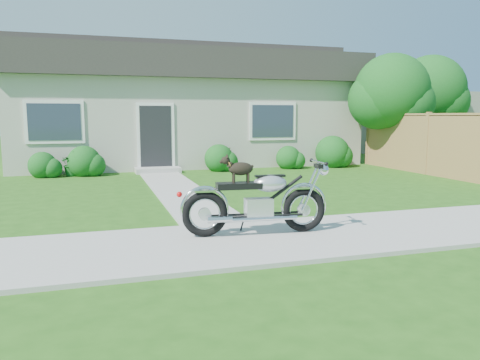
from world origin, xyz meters
name	(u,v)px	position (x,y,z in m)	size (l,w,h in m)	color
ground	(332,235)	(0.00, 0.00, 0.00)	(80.00, 80.00, 0.00)	#235114
sidewalk	(332,233)	(0.00, 0.00, 0.02)	(24.00, 2.20, 0.04)	#9E9B93
walkway	(177,189)	(-1.50, 5.00, 0.01)	(1.20, 8.00, 0.03)	#9E9B93
house	(184,106)	(0.00, 11.99, 2.16)	(12.60, 7.03, 4.50)	#BBB7A9
fence	(427,144)	(6.30, 5.75, 0.94)	(0.12, 6.62, 1.90)	#9F7E47
tree_near	(396,95)	(6.53, 7.75, 2.50)	(2.60, 2.54, 3.90)	#3D2B1C
tree_far	(434,93)	(9.66, 9.67, 2.68)	(2.77, 2.73, 4.19)	#3D2B1C
shrub_row	(229,158)	(0.82, 8.50, 0.43)	(10.42, 1.19, 1.19)	#155119
potted_plant_left	(72,163)	(-4.04, 8.55, 0.38)	(0.68, 0.59, 0.76)	#15521B
potted_plant_right	(226,159)	(0.70, 8.55, 0.39)	(0.43, 0.43, 0.77)	#315E19
motorcycle_with_dog	(258,200)	(-1.10, 0.23, 0.55)	(2.22, 0.60, 1.17)	black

